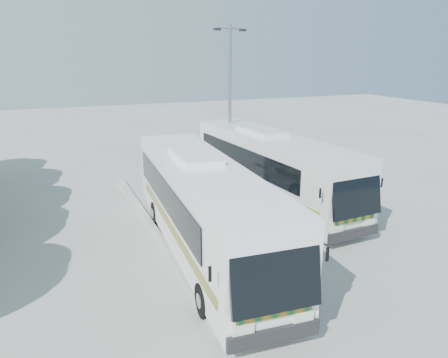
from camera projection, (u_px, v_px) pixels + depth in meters
name	position (u px, v px, depth m)	size (l,w,h in m)	color
ground	(219.00, 239.00, 18.06)	(100.00, 100.00, 0.00)	#A9A9A3
kerb_divider	(152.00, 229.00, 18.96)	(0.40, 16.00, 0.15)	#B2B2AD
coach_main	(203.00, 206.00, 16.28)	(3.39, 12.84, 3.52)	white
coach_adjacent	(271.00, 166.00, 22.10)	(3.33, 12.57, 3.45)	silver
lamppost	(230.00, 98.00, 25.23)	(2.16, 0.74, 8.93)	#919499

